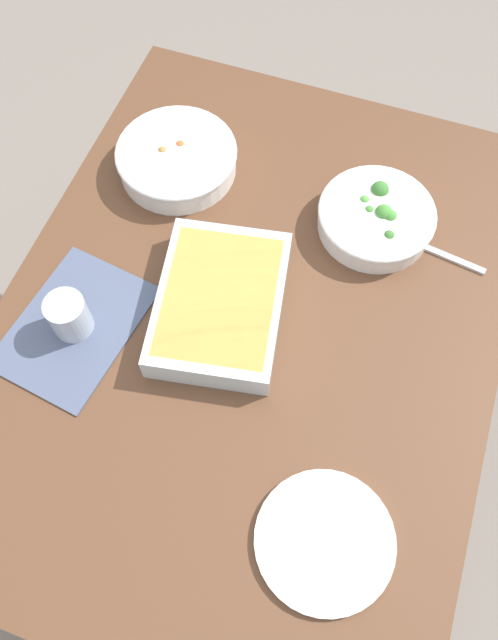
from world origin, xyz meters
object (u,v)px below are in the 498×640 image
at_px(drink_cup, 70,317).
at_px(spoon_by_broccoli, 429,248).
at_px(broccoli_bowl, 376,217).
at_px(baking_dish, 219,304).
at_px(stew_bowl, 177,158).
at_px(spoon_by_stew, 191,180).
at_px(side_plate, 325,541).

xyz_separation_m(drink_cup, spoon_by_broccoli, (0.38, -0.57, -0.03)).
bearing_deg(spoon_by_broccoli, broccoli_bowl, 81.44).
distance_m(drink_cup, spoon_by_broccoli, 0.68).
bearing_deg(baking_dish, drink_cup, 115.74).
xyz_separation_m(stew_bowl, spoon_by_broccoli, (-0.02, -0.53, -0.03)).
bearing_deg(broccoli_bowl, stew_bowl, 89.24).
height_order(baking_dish, drink_cup, drink_cup).
distance_m(stew_bowl, drink_cup, 0.40).
xyz_separation_m(drink_cup, spoon_by_stew, (0.38, -0.08, -0.03)).
relative_size(baking_dish, spoon_by_stew, 2.08).
relative_size(side_plate, spoon_by_stew, 1.37).
xyz_separation_m(stew_bowl, spoon_by_stew, (-0.02, -0.04, -0.03)).
bearing_deg(drink_cup, broccoli_bowl, -49.10).
bearing_deg(spoon_by_broccoli, baking_dish, 128.39).
distance_m(baking_dish, spoon_by_stew, 0.31).
xyz_separation_m(baking_dish, spoon_by_stew, (0.26, 0.16, -0.03)).
distance_m(broccoli_bowl, baking_dish, 0.35).
distance_m(spoon_by_stew, spoon_by_broccoli, 0.49).
relative_size(stew_bowl, spoon_by_stew, 1.53).
height_order(stew_bowl, broccoli_bowl, broccoli_bowl).
bearing_deg(stew_bowl, spoon_by_broccoli, -92.44).
xyz_separation_m(broccoli_bowl, spoon_by_broccoli, (-0.02, -0.11, -0.02)).
bearing_deg(spoon_by_stew, broccoli_bowl, -87.56).
relative_size(broccoli_bowl, side_plate, 1.03).
distance_m(broccoli_bowl, drink_cup, 0.60).
bearing_deg(baking_dish, side_plate, -137.48).
xyz_separation_m(drink_cup, side_plate, (-0.21, -0.53, -0.03)).
height_order(broccoli_bowl, spoon_by_stew, broccoli_bowl).
relative_size(stew_bowl, side_plate, 1.12).
bearing_deg(side_plate, stew_bowl, 39.19).
height_order(side_plate, spoon_by_broccoli, side_plate).
xyz_separation_m(stew_bowl, drink_cup, (-0.40, 0.04, 0.01)).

